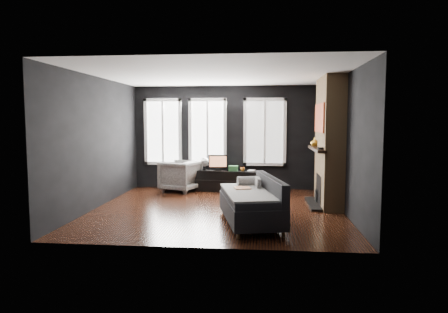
# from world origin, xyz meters

# --- Properties ---
(floor) EXTENTS (5.00, 5.00, 0.00)m
(floor) POSITION_xyz_m (0.00, 0.00, 0.00)
(floor) COLOR black
(floor) RESTS_ON ground
(ceiling) EXTENTS (5.00, 5.00, 0.00)m
(ceiling) POSITION_xyz_m (0.00, 0.00, 2.70)
(ceiling) COLOR white
(ceiling) RESTS_ON ground
(wall_back) EXTENTS (5.00, 0.02, 2.70)m
(wall_back) POSITION_xyz_m (0.00, 2.50, 1.35)
(wall_back) COLOR black
(wall_back) RESTS_ON ground
(wall_left) EXTENTS (0.02, 5.00, 2.70)m
(wall_left) POSITION_xyz_m (-2.50, 0.00, 1.35)
(wall_left) COLOR black
(wall_left) RESTS_ON ground
(wall_right) EXTENTS (0.02, 5.00, 2.70)m
(wall_right) POSITION_xyz_m (2.50, 0.00, 1.35)
(wall_right) COLOR black
(wall_right) RESTS_ON ground
(windows) EXTENTS (4.00, 0.16, 1.76)m
(windows) POSITION_xyz_m (-0.45, 2.46, 2.38)
(windows) COLOR white
(windows) RESTS_ON wall_back
(fireplace) EXTENTS (0.70, 1.62, 2.70)m
(fireplace) POSITION_xyz_m (2.30, 0.60, 1.35)
(fireplace) COLOR #93724C
(fireplace) RESTS_ON floor
(sofa) EXTENTS (1.36, 2.08, 0.83)m
(sofa) POSITION_xyz_m (0.70, -1.08, 0.41)
(sofa) COLOR black
(sofa) RESTS_ON floor
(stripe_pillow) EXTENTS (0.12, 0.31, 0.30)m
(stripe_pillow) POSITION_xyz_m (0.83, -0.67, 0.59)
(stripe_pillow) COLOR gray
(stripe_pillow) RESTS_ON sofa
(armchair) EXTENTS (1.03, 1.06, 0.86)m
(armchair) POSITION_xyz_m (-1.19, 1.95, 0.43)
(armchair) COLOR silver
(armchair) RESTS_ON floor
(media_console) EXTENTS (1.60, 0.69, 0.53)m
(media_console) POSITION_xyz_m (-0.01, 2.10, 0.27)
(media_console) COLOR black
(media_console) RESTS_ON floor
(monitor) EXTENTS (0.51, 0.16, 0.45)m
(monitor) POSITION_xyz_m (-0.24, 2.12, 0.76)
(monitor) COLOR black
(monitor) RESTS_ON media_console
(desk_fan) EXTENTS (0.28, 0.28, 0.32)m
(desk_fan) POSITION_xyz_m (-0.60, 2.19, 0.69)
(desk_fan) COLOR #9E9E9E
(desk_fan) RESTS_ON media_console
(mug) EXTENTS (0.14, 0.12, 0.11)m
(mug) POSITION_xyz_m (0.40, 2.02, 0.59)
(mug) COLOR orange
(mug) RESTS_ON media_console
(book) EXTENTS (0.16, 0.06, 0.23)m
(book) POSITION_xyz_m (0.54, 2.10, 0.65)
(book) COLOR #C2B59B
(book) RESTS_ON media_console
(storage_box) EXTENTS (0.24, 0.15, 0.13)m
(storage_box) POSITION_xyz_m (0.16, 2.07, 0.60)
(storage_box) COLOR #2E6633
(storage_box) RESTS_ON media_console
(mantel_vase) EXTENTS (0.21, 0.22, 0.18)m
(mantel_vase) POSITION_xyz_m (2.05, 1.05, 1.32)
(mantel_vase) COLOR gold
(mantel_vase) RESTS_ON fireplace
(mantel_clock) EXTENTS (0.17, 0.17, 0.04)m
(mantel_clock) POSITION_xyz_m (2.05, 0.05, 1.25)
(mantel_clock) COLOR black
(mantel_clock) RESTS_ON fireplace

